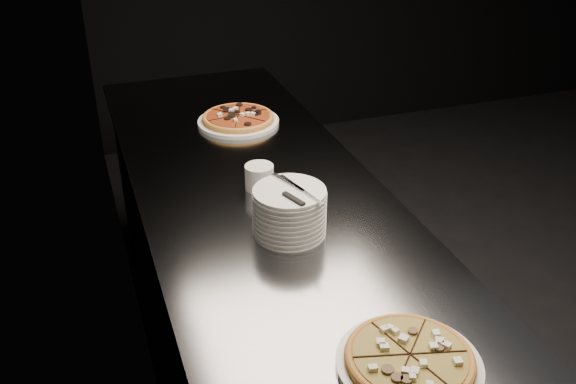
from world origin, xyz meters
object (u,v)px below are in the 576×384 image
object	(u,v)px
pizza_mushroom	(409,360)
pizza_tomato	(238,119)
cutlery	(294,191)
counter	(270,322)
ramekin	(259,176)
plate_stack	(289,212)

from	to	relation	value
pizza_mushroom	pizza_tomato	world-z (taller)	same
pizza_mushroom	cutlery	distance (m)	0.56
counter	ramekin	bearing A→B (deg)	89.55
counter	pizza_mushroom	distance (m)	0.88
pizza_tomato	plate_stack	distance (m)	0.79
counter	pizza_mushroom	world-z (taller)	pizza_mushroom
counter	pizza_mushroom	bearing A→B (deg)	-85.11
pizza_mushroom	cutlery	bearing A→B (deg)	95.46
plate_stack	cutlery	world-z (taller)	cutlery
ramekin	pizza_mushroom	bearing A→B (deg)	-85.70
cutlery	pizza_mushroom	bearing A→B (deg)	-104.57
pizza_tomato	ramekin	bearing A→B (deg)	-98.27
pizza_mushroom	ramekin	distance (m)	0.83
pizza_mushroom	ramekin	world-z (taller)	ramekin
pizza_mushroom	plate_stack	distance (m)	0.57
pizza_mushroom	cutlery	world-z (taller)	cutlery
pizza_tomato	plate_stack	size ratio (longest dim) A/B	1.59
counter	cutlery	distance (m)	0.63
counter	plate_stack	distance (m)	0.56
pizza_mushroom	cutlery	size ratio (longest dim) A/B	1.55
counter	plate_stack	size ratio (longest dim) A/B	12.41
pizza_mushroom	ramekin	xyz separation A→B (m)	(-0.06, 0.83, 0.02)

